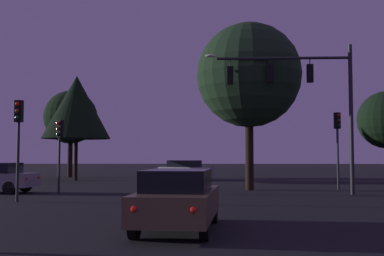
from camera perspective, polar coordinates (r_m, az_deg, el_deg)
The scene contains 10 objects.
ground_plane at distance 30.65m, azimuth 1.49°, elevation -6.82°, with size 168.00×168.00×0.00m, color black.
traffic_signal_mast_arm at distance 24.21m, azimuth 13.19°, elevation 4.52°, with size 7.21×0.37×7.32m.
traffic_light_corner_left at distance 25.61m, azimuth -15.51°, elevation -1.46°, with size 0.37×0.39×3.71m.
traffic_light_corner_right at distance 27.62m, azimuth 16.93°, elevation -0.79°, with size 0.37×0.39×4.26m.
traffic_light_median at distance 20.82m, azimuth -19.95°, elevation -0.16°, with size 0.32×0.36×4.14m.
car_nearside_lane at distance 12.15m, azimuth -1.65°, elevation -8.37°, with size 2.09×4.54×1.52m.
car_far_lane at distance 37.56m, azimuth -0.81°, elevation -4.97°, with size 4.47×3.93×1.52m.
tree_behind_sign at distance 43.51m, azimuth -14.23°, elevation 1.23°, with size 4.67×4.67×7.61m.
tree_left_far at distance 26.90m, azimuth 6.78°, elevation 6.23°, with size 5.80×5.80×9.24m.
tree_right_cluster at distance 37.87m, azimuth -13.57°, elevation 2.42°, with size 5.21×5.21×8.04m.
Camera 1 is at (0.48, -6.09, 1.86)m, focal length 44.87 mm.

